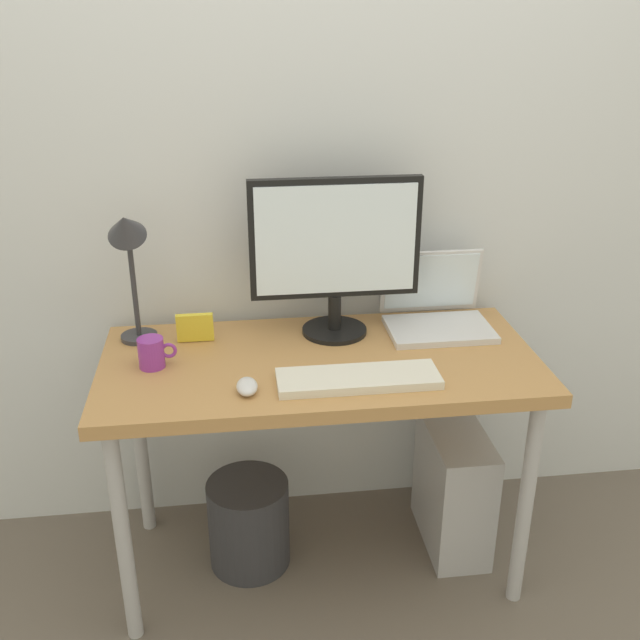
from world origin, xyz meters
name	(u,v)px	position (x,y,z in m)	size (l,w,h in m)	color
ground_plane	(320,559)	(0.00, 0.00, 0.00)	(6.00, 6.00, 0.00)	#665B51
back_wall	(305,140)	(0.00, 0.36, 1.30)	(4.40, 0.04, 2.60)	silver
desk	(320,381)	(0.00, 0.00, 0.66)	(1.26, 0.60, 0.74)	#B7844C
monitor	(335,249)	(0.07, 0.17, 1.02)	(0.51, 0.20, 0.49)	black
laptop	(436,309)	(0.39, 0.18, 0.80)	(0.32, 0.26, 0.23)	silver
desk_lamp	(128,247)	(-0.53, 0.17, 1.05)	(0.11, 0.16, 0.43)	#333338
keyboard	(358,379)	(0.08, -0.16, 0.75)	(0.44, 0.14, 0.02)	silver
mouse	(247,386)	(-0.22, -0.17, 0.76)	(0.06, 0.09, 0.03)	silver
coffee_mug	(152,353)	(-0.47, 0.01, 0.79)	(0.11, 0.07, 0.09)	purple
photo_frame	(195,328)	(-0.36, 0.15, 0.79)	(0.11, 0.02, 0.09)	yellow
computer_tower	(453,488)	(0.45, 0.04, 0.21)	(0.18, 0.36, 0.42)	#B2B2B7
wastebasket	(249,523)	(-0.23, 0.03, 0.15)	(0.26, 0.26, 0.30)	#333338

